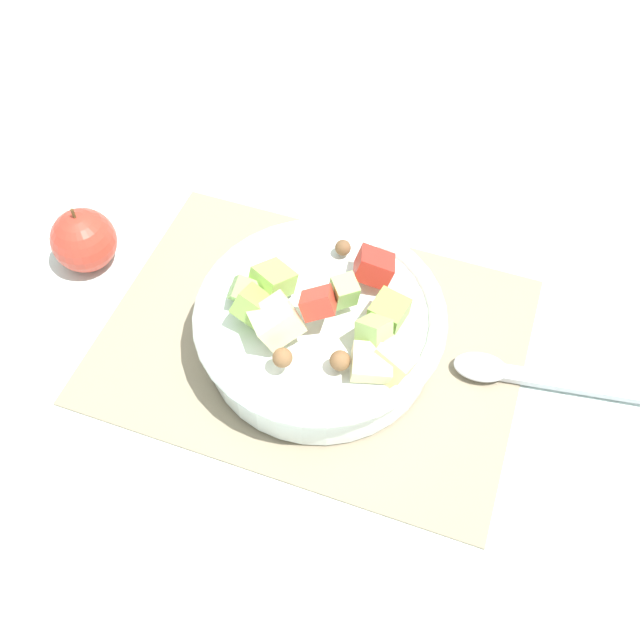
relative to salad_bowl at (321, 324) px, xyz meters
name	(u,v)px	position (x,y,z in m)	size (l,w,h in m)	color
ground_plane	(313,341)	(0.01, -0.01, -0.04)	(2.40, 2.40, 0.00)	silver
placemat	(313,339)	(0.01, -0.01, -0.04)	(0.45, 0.33, 0.01)	gray
salad_bowl	(321,324)	(0.00, 0.00, 0.00)	(0.26, 0.26, 0.11)	white
serving_spoon	(523,375)	(-0.21, -0.03, -0.03)	(0.22, 0.06, 0.01)	#B7B7BC
whole_apple	(84,240)	(0.30, -0.03, -0.01)	(0.07, 0.07, 0.09)	#BC3828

